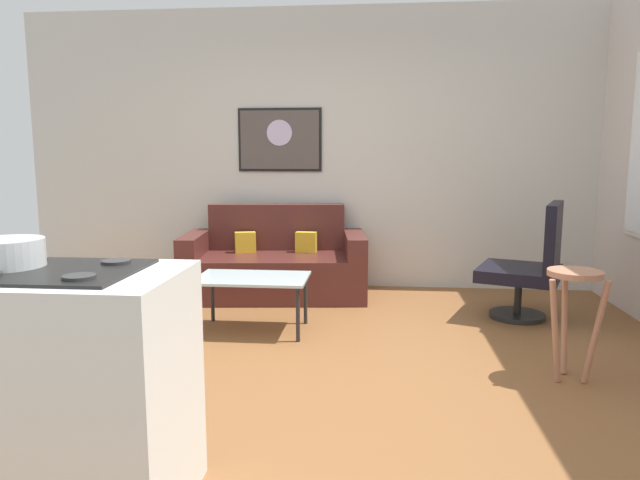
{
  "coord_description": "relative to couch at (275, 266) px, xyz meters",
  "views": [
    {
      "loc": [
        0.43,
        -3.45,
        1.35
      ],
      "look_at": [
        0.01,
        0.9,
        0.7
      ],
      "focal_mm": 32.22,
      "sensor_mm": 36.0,
      "label": 1
    }
  ],
  "objects": [
    {
      "name": "back_wall",
      "position": [
        0.52,
        0.51,
        1.11
      ],
      "size": [
        6.4,
        0.05,
        2.8
      ],
      "primitive_type": "cube",
      "color": "beige",
      "rests_on": "ground"
    },
    {
      "name": "coffee_table",
      "position": [
        0.02,
        -1.15,
        0.1
      ],
      "size": [
        0.85,
        0.54,
        0.43
      ],
      "color": "silver",
      "rests_on": "ground"
    },
    {
      "name": "ground",
      "position": [
        0.52,
        -1.92,
        -0.31
      ],
      "size": [
        6.4,
        6.4,
        0.04
      ],
      "primitive_type": "cube",
      "color": "brown"
    },
    {
      "name": "wall_painting",
      "position": [
        -0.02,
        0.46,
        1.22
      ],
      "size": [
        0.85,
        0.03,
        0.64
      ],
      "color": "black"
    },
    {
      "name": "couch",
      "position": [
        0.0,
        0.0,
        0.0
      ],
      "size": [
        1.79,
        1.01,
        0.86
      ],
      "color": "#4D221E",
      "rests_on": "ground"
    },
    {
      "name": "bar_stool",
      "position": [
        2.14,
        -1.92,
        0.23
      ],
      "size": [
        0.36,
        0.36,
        0.67
      ],
      "color": "#A96F53",
      "rests_on": "ground"
    },
    {
      "name": "armchair",
      "position": [
        2.23,
        -0.61,
        0.17
      ],
      "size": [
        0.82,
        0.83,
        0.97
      ],
      "color": "black",
      "rests_on": "ground"
    },
    {
      "name": "mixing_bowl",
      "position": [
        -0.41,
        -3.39,
        0.7
      ],
      "size": [
        0.27,
        0.27,
        0.12
      ],
      "color": "silver",
      "rests_on": "kitchen_counter"
    }
  ]
}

